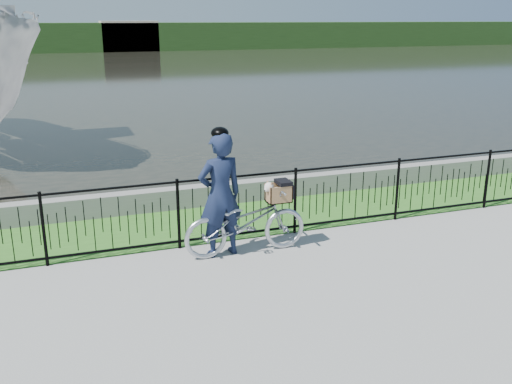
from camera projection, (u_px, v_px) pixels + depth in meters
name	position (u px, v px, depth m)	size (l,w,h in m)	color
ground	(274.00, 280.00, 8.01)	(120.00, 120.00, 0.00)	gray
grass_strip	(222.00, 221.00, 10.35)	(60.00, 2.00, 0.01)	#326A21
water	(92.00, 73.00, 37.70)	(120.00, 120.00, 0.00)	black
quay_wall	(207.00, 195.00, 11.19)	(60.00, 0.30, 0.40)	slate
fence	(239.00, 207.00, 9.28)	(14.00, 0.06, 1.15)	black
far_treeline	(71.00, 37.00, 61.56)	(120.00, 6.00, 3.00)	#224119
far_building_right	(129.00, 36.00, 62.12)	(6.00, 3.00, 3.20)	#AEA28B
bicycle_rig	(246.00, 221.00, 8.79)	(1.95, 0.68, 1.14)	#B3B8C0
cyclist	(220.00, 194.00, 8.60)	(0.76, 0.56, 2.00)	#141D38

